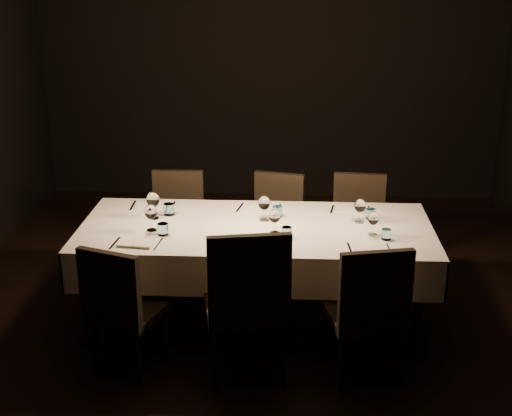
# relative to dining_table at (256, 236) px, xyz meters

# --- Properties ---
(room) EXTENTS (5.01, 6.01, 3.01)m
(room) POSITION_rel_dining_table_xyz_m (0.00, 0.00, 0.81)
(room) COLOR black
(room) RESTS_ON ground
(dining_table) EXTENTS (2.52, 1.12, 0.76)m
(dining_table) POSITION_rel_dining_table_xyz_m (0.00, 0.00, 0.00)
(dining_table) COLOR black
(dining_table) RESTS_ON ground
(chair_near_left) EXTENTS (0.55, 0.55, 0.89)m
(chair_near_left) POSITION_rel_dining_table_xyz_m (-0.83, -0.73, -0.19)
(chair_near_left) COLOR black
(chair_near_left) RESTS_ON ground
(place_setting_near_left) EXTENTS (0.35, 0.41, 0.19)m
(place_setting_near_left) POSITION_rel_dining_table_xyz_m (-0.72, -0.22, 0.15)
(place_setting_near_left) COLOR beige
(place_setting_near_left) RESTS_ON dining_table
(chair_near_center) EXTENTS (0.59, 0.59, 1.05)m
(chair_near_center) POSITION_rel_dining_table_xyz_m (-0.01, -0.77, -0.12)
(chair_near_center) COLOR black
(chair_near_center) RESTS_ON ground
(place_setting_near_center) EXTENTS (0.31, 0.40, 0.17)m
(place_setting_near_center) POSITION_rel_dining_table_xyz_m (0.14, -0.22, 0.14)
(place_setting_near_center) COLOR beige
(place_setting_near_center) RESTS_ON dining_table
(chair_near_right) EXTENTS (0.54, 0.54, 0.95)m
(chair_near_right) POSITION_rel_dining_table_xyz_m (0.74, -0.75, -0.16)
(chair_near_right) COLOR black
(chair_near_right) RESTS_ON ground
(place_setting_near_right) EXTENTS (0.31, 0.39, 0.17)m
(place_setting_near_right) POSITION_rel_dining_table_xyz_m (0.82, -0.22, 0.14)
(place_setting_near_right) COLOR beige
(place_setting_near_right) RESTS_ON dining_table
(chair_far_left) EXTENTS (0.44, 0.44, 0.89)m
(chair_far_left) POSITION_rel_dining_table_xyz_m (-0.71, 0.83, -0.19)
(chair_far_left) COLOR black
(chair_far_left) RESTS_ON ground
(place_setting_far_left) EXTENTS (0.37, 0.42, 0.20)m
(place_setting_far_left) POSITION_rel_dining_table_xyz_m (-0.76, 0.22, 0.15)
(place_setting_far_left) COLOR beige
(place_setting_far_left) RESTS_ON dining_table
(chair_far_center) EXTENTS (0.51, 0.51, 0.88)m
(chair_far_center) POSITION_rel_dining_table_xyz_m (0.12, 0.84, -0.20)
(chair_far_center) COLOR black
(chair_far_center) RESTS_ON ground
(place_setting_far_center) EXTENTS (0.36, 0.41, 0.19)m
(place_setting_far_center) POSITION_rel_dining_table_xyz_m (0.06, 0.22, 0.15)
(place_setting_far_center) COLOR beige
(place_setting_far_center) RESTS_ON dining_table
(chair_far_right) EXTENTS (0.47, 0.47, 0.90)m
(chair_far_right) POSITION_rel_dining_table_xyz_m (0.80, 0.80, -0.19)
(chair_far_right) COLOR black
(chair_far_right) RESTS_ON ground
(place_setting_far_right) EXTENTS (0.33, 0.40, 0.18)m
(place_setting_far_right) POSITION_rel_dining_table_xyz_m (0.75, 0.22, 0.14)
(place_setting_far_right) COLOR beige
(place_setting_far_right) RESTS_ON dining_table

